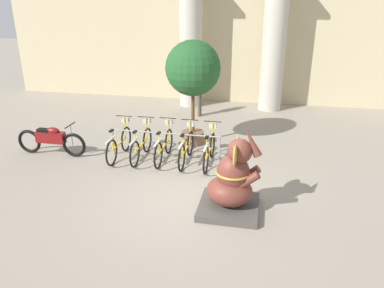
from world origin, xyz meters
The scene contains 14 objects.
ground_plane centered at (0.00, 0.00, 0.00)m, with size 60.00×60.00×0.00m, color gray.
building_facade centered at (0.00, 8.60, 3.00)m, with size 20.00×0.20×6.00m.
column_left centered at (-1.61, 7.60, 2.62)m, with size 1.11×1.11×5.16m.
column_right centered at (1.61, 7.60, 2.62)m, with size 1.11×1.11×5.16m.
bike_rack centered at (-1.17, 1.95, 0.59)m, with size 3.15×0.05×0.77m.
bicycle_0 centered at (-2.44, 1.79, 0.43)m, with size 0.48×1.79×1.08m.
bicycle_1 centered at (-1.80, 1.83, 0.43)m, with size 0.48×1.79×1.08m.
bicycle_2 centered at (-1.17, 1.86, 0.43)m, with size 0.48×1.79×1.08m.
bicycle_3 centered at (-0.53, 1.83, 0.43)m, with size 0.48×1.79×1.08m.
bicycle_4 centered at (0.11, 1.80, 0.43)m, with size 0.48×1.79×1.08m.
elephant_statue centered at (0.94, -0.41, 0.64)m, with size 1.25×1.25×1.91m.
motorcycle centered at (-4.40, 1.56, 0.46)m, with size 2.10×0.55×0.94m.
person_pedestrian centered at (-0.97, 6.15, 1.03)m, with size 0.23×0.47×1.72m.
potted_tree centered at (-0.64, 3.25, 2.23)m, with size 1.60×1.60×3.12m.
Camera 1 is at (1.52, -7.32, 4.22)m, focal length 35.00 mm.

